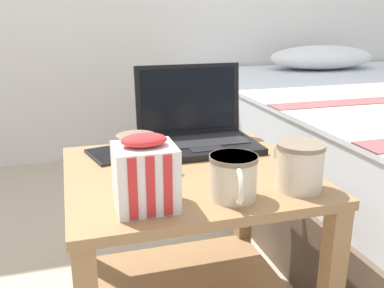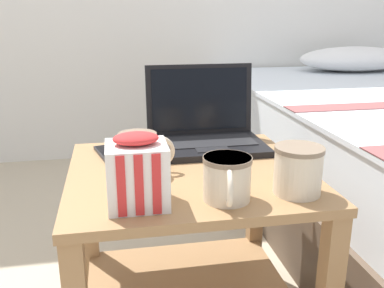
{
  "view_description": "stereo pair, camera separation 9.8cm",
  "coord_description": "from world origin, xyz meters",
  "px_view_note": "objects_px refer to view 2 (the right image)",
  "views": [
    {
      "loc": [
        -0.27,
        -0.96,
        0.86
      ],
      "look_at": [
        0.0,
        -0.04,
        0.57
      ],
      "focal_mm": 40.0,
      "sensor_mm": 36.0,
      "label": 1
    },
    {
      "loc": [
        -0.18,
        -0.98,
        0.86
      ],
      "look_at": [
        0.0,
        -0.04,
        0.57
      ],
      "focal_mm": 40.0,
      "sensor_mm": 36.0,
      "label": 2
    }
  ],
  "objects_px": {
    "snack_bag": "(137,172)",
    "mug_mid_center": "(227,176)",
    "mug_front_left": "(297,167)",
    "laptop": "(205,130)",
    "mug_front_right": "(139,151)",
    "cell_phone": "(113,153)"
  },
  "relations": [
    {
      "from": "mug_mid_center",
      "to": "cell_phone",
      "type": "xyz_separation_m",
      "value": [
        -0.23,
        0.35,
        -0.05
      ]
    },
    {
      "from": "laptop",
      "to": "cell_phone",
      "type": "height_order",
      "value": "laptop"
    },
    {
      "from": "mug_front_left",
      "to": "mug_front_right",
      "type": "bearing_deg",
      "value": 151.31
    },
    {
      "from": "snack_bag",
      "to": "mug_mid_center",
      "type": "bearing_deg",
      "value": -3.31
    },
    {
      "from": "mug_front_left",
      "to": "cell_phone",
      "type": "relative_size",
      "value": 0.97
    },
    {
      "from": "mug_front_right",
      "to": "cell_phone",
      "type": "bearing_deg",
      "value": 111.98
    },
    {
      "from": "mug_front_right",
      "to": "cell_phone",
      "type": "distance_m",
      "value": 0.18
    },
    {
      "from": "mug_front_left",
      "to": "cell_phone",
      "type": "xyz_separation_m",
      "value": [
        -0.39,
        0.34,
        -0.05
      ]
    },
    {
      "from": "snack_bag",
      "to": "mug_front_left",
      "type": "bearing_deg",
      "value": -0.11
    },
    {
      "from": "mug_front_left",
      "to": "cell_phone",
      "type": "distance_m",
      "value": 0.52
    },
    {
      "from": "laptop",
      "to": "mug_front_left",
      "type": "height_order",
      "value": "laptop"
    },
    {
      "from": "laptop",
      "to": "mug_front_right",
      "type": "bearing_deg",
      "value": -136.45
    },
    {
      "from": "laptop",
      "to": "mug_mid_center",
      "type": "distance_m",
      "value": 0.38
    },
    {
      "from": "mug_front_left",
      "to": "mug_mid_center",
      "type": "relative_size",
      "value": 1.06
    },
    {
      "from": "laptop",
      "to": "mug_front_left",
      "type": "xyz_separation_m",
      "value": [
        0.12,
        -0.37,
        0.01
      ]
    },
    {
      "from": "mug_front_right",
      "to": "snack_bag",
      "type": "bearing_deg",
      "value": -95.03
    },
    {
      "from": "mug_front_left",
      "to": "cell_phone",
      "type": "bearing_deg",
      "value": 139.15
    },
    {
      "from": "mug_front_right",
      "to": "cell_phone",
      "type": "relative_size",
      "value": 0.88
    },
    {
      "from": "laptop",
      "to": "mug_front_left",
      "type": "relative_size",
      "value": 2.16
    },
    {
      "from": "mug_front_right",
      "to": "laptop",
      "type": "bearing_deg",
      "value": 43.55
    },
    {
      "from": "mug_mid_center",
      "to": "laptop",
      "type": "bearing_deg",
      "value": 84.63
    },
    {
      "from": "cell_phone",
      "to": "mug_front_right",
      "type": "bearing_deg",
      "value": -68.02
    }
  ]
}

